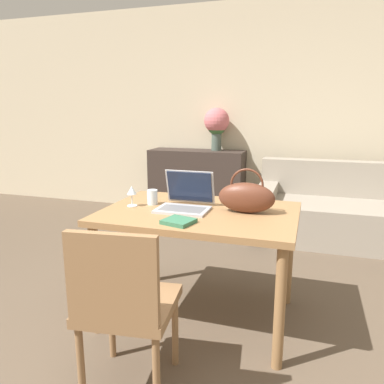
{
  "coord_description": "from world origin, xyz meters",
  "views": [
    {
      "loc": [
        0.62,
        -1.56,
        1.4
      ],
      "look_at": [
        -0.1,
        0.68,
        0.87
      ],
      "focal_mm": 35.0,
      "sensor_mm": 36.0,
      "label": 1
    }
  ],
  "objects": [
    {
      "name": "dining_table",
      "position": [
        -0.05,
        0.68,
        0.66
      ],
      "size": [
        1.24,
        0.87,
        0.75
      ],
      "color": "olive",
      "rests_on": "ground_plane"
    },
    {
      "name": "chair",
      "position": [
        -0.18,
        -0.12,
        0.5
      ],
      "size": [
        0.49,
        0.49,
        0.89
      ],
      "rotation": [
        0.0,
        0.0,
        0.12
      ],
      "color": "olive",
      "rests_on": "ground_plane"
    },
    {
      "name": "couch",
      "position": [
        0.98,
        2.66,
        0.28
      ],
      "size": [
        1.8,
        0.93,
        0.82
      ],
      "color": "gray",
      "rests_on": "ground_plane"
    },
    {
      "name": "sideboard",
      "position": [
        -0.8,
        3.09,
        0.44
      ],
      "size": [
        1.24,
        0.4,
        0.87
      ],
      "color": "#332823",
      "rests_on": "ground_plane"
    },
    {
      "name": "book",
      "position": [
        -0.08,
        0.38,
        0.76
      ],
      "size": [
        0.2,
        0.19,
        0.02
      ],
      "rotation": [
        0.0,
        0.0,
        -0.26
      ],
      "color": "#336B4C",
      "rests_on": "dining_table"
    },
    {
      "name": "wall_back",
      "position": [
        0.0,
        3.34,
        1.35
      ],
      "size": [
        10.0,
        0.06,
        2.7
      ],
      "color": "beige",
      "rests_on": "ground_plane"
    },
    {
      "name": "laptop",
      "position": [
        -0.15,
        0.71,
        0.82
      ],
      "size": [
        0.33,
        0.31,
        0.24
      ],
      "color": "#ADADB2",
      "rests_on": "dining_table"
    },
    {
      "name": "wine_glass",
      "position": [
        -0.51,
        0.65,
        0.85
      ],
      "size": [
        0.07,
        0.07,
        0.14
      ],
      "color": "silver",
      "rests_on": "dining_table"
    },
    {
      "name": "flower_vase",
      "position": [
        -0.55,
        3.14,
        1.21
      ],
      "size": [
        0.32,
        0.32,
        0.54
      ],
      "color": "#47564C",
      "rests_on": "sideboard"
    },
    {
      "name": "drinking_glass",
      "position": [
        -0.4,
        0.74,
        0.8
      ],
      "size": [
        0.07,
        0.07,
        0.1
      ],
      "color": "silver",
      "rests_on": "dining_table"
    },
    {
      "name": "handbag",
      "position": [
        0.25,
        0.73,
        0.86
      ],
      "size": [
        0.36,
        0.13,
        0.29
      ],
      "color": "#592D1E",
      "rests_on": "dining_table"
    }
  ]
}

